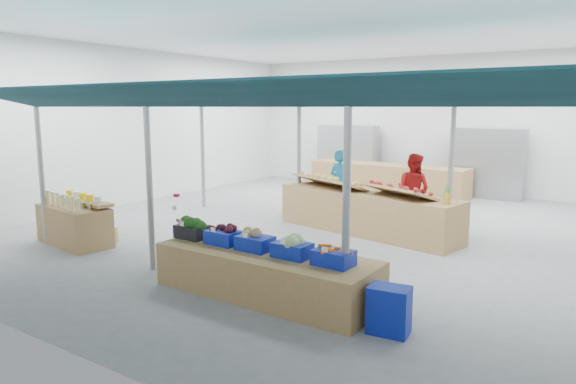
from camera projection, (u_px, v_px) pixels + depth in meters
name	position (u px, v px, depth m)	size (l,w,h in m)	color
floor	(325.00, 229.00, 11.17)	(13.00, 13.00, 0.00)	slate
hall	(357.00, 106.00, 11.92)	(13.00, 13.00, 13.00)	silver
pole_grid	(316.00, 154.00, 9.02)	(10.00, 4.60, 3.00)	gray
awnings	(316.00, 98.00, 8.86)	(9.50, 7.08, 0.30)	#0A272D
back_shelving_left	(348.00, 156.00, 17.30)	(2.00, 0.50, 2.00)	#B23F33
back_shelving_right	(487.00, 164.00, 14.87)	(2.00, 0.50, 2.00)	#B23F33
bottle_shelf	(76.00, 223.00, 9.93)	(1.77, 1.25, 1.02)	brown
veg_counter	(266.00, 274.00, 7.20)	(3.25, 1.08, 0.63)	brown
fruit_counter	(367.00, 212.00, 10.79)	(4.08, 0.97, 0.87)	brown
far_counter	(387.00, 179.00, 15.82)	(4.96, 0.99, 0.89)	brown
crate_stack	(389.00, 310.00, 5.99)	(0.47, 0.33, 0.57)	#0D1F92
vendor_left	(340.00, 184.00, 12.28)	(0.59, 0.39, 1.63)	#166693
vendor_right	(413.00, 190.00, 11.31)	(0.79, 0.62, 1.63)	maroon
crate_broccoli	(192.00, 228.00, 7.90)	(0.51, 0.41, 0.35)	black
crate_beets	(224.00, 235.00, 7.55)	(0.51, 0.41, 0.29)	#0D1F92
crate_celeriac	(255.00, 240.00, 7.22)	(0.51, 0.41, 0.31)	#0D1F92
crate_cabbage	(292.00, 246.00, 6.87)	(0.51, 0.41, 0.35)	#0D1F92
crate_carrots	(333.00, 257.00, 6.53)	(0.51, 0.41, 0.29)	#0D1F92
sparrow	(180.00, 222.00, 7.87)	(0.12, 0.09, 0.11)	brown
pole_ribbon	(176.00, 196.00, 8.99)	(0.12, 0.12, 0.28)	red
apple_heap_yellow	(329.00, 180.00, 11.30)	(2.02, 1.39, 0.27)	#997247
apple_heap_red	(399.00, 189.00, 10.05)	(1.65, 1.24, 0.27)	#997247
pineapple	(447.00, 195.00, 9.33)	(0.14, 0.14, 0.39)	#8C6019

